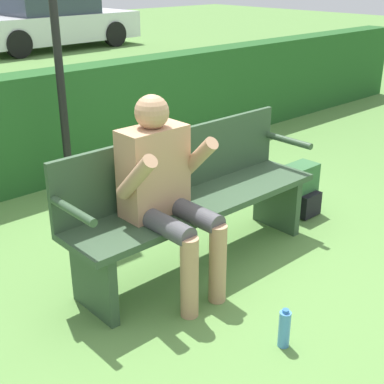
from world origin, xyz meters
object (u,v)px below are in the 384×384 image
(water_bottle, at_px, (284,329))
(parked_car, at_px, (52,23))
(person_seated, at_px, (165,186))
(backpack, at_px, (301,191))
(park_bench, at_px, (192,197))
(signpost, at_px, (53,4))

(water_bottle, relative_size, parked_car, 0.05)
(person_seated, xyz_separation_m, backpack, (1.56, 0.09, -0.50))
(person_seated, relative_size, parked_car, 0.28)
(park_bench, bearing_deg, signpost, 92.64)
(park_bench, distance_m, signpost, 1.95)
(signpost, bearing_deg, backpack, -50.63)
(park_bench, bearing_deg, backpack, -1.72)
(person_seated, distance_m, parked_car, 11.52)
(park_bench, xyz_separation_m, backpack, (1.22, -0.04, -0.29))
(backpack, xyz_separation_m, signpost, (-1.29, 1.58, 1.48))
(person_seated, distance_m, signpost, 1.95)
(water_bottle, height_order, parked_car, parked_car)
(person_seated, xyz_separation_m, signpost, (0.27, 1.67, 0.98))
(park_bench, xyz_separation_m, person_seated, (-0.34, -0.13, 0.22))
(backpack, bearing_deg, signpost, 129.37)
(water_bottle, distance_m, parked_car, 12.34)
(parked_car, bearing_deg, park_bench, -117.09)
(park_bench, height_order, water_bottle, park_bench)
(park_bench, distance_m, person_seated, 0.42)
(parked_car, bearing_deg, water_bottle, -116.21)
(park_bench, distance_m, parked_car, 11.26)
(park_bench, height_order, person_seated, person_seated)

